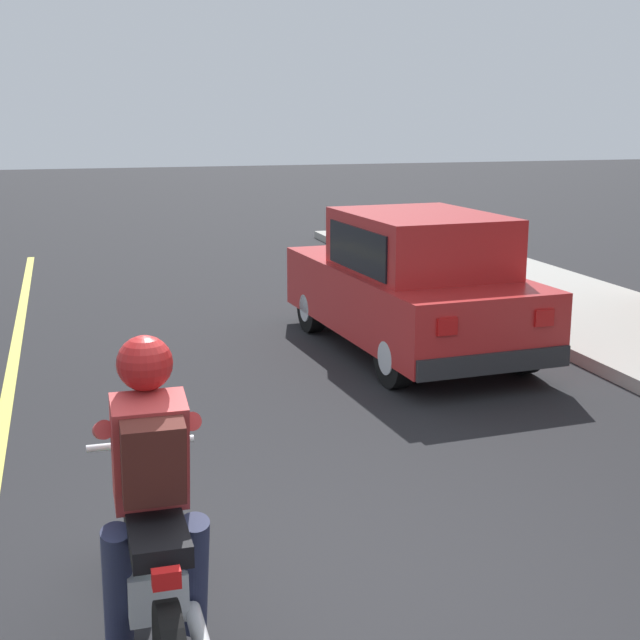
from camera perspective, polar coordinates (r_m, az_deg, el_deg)
name	(u,v)px	position (r m, az deg, el deg)	size (l,w,h in m)	color
ground_plane	(317,606)	(5.08, -0.21, -17.83)	(80.00, 80.00, 0.00)	black
motorcycle_with_rider	(152,525)	(4.47, -10.68, -12.74)	(0.56, 2.02, 1.62)	black
car_hatchback	(411,285)	(9.84, 5.87, 2.27)	(1.88, 3.88, 1.57)	black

